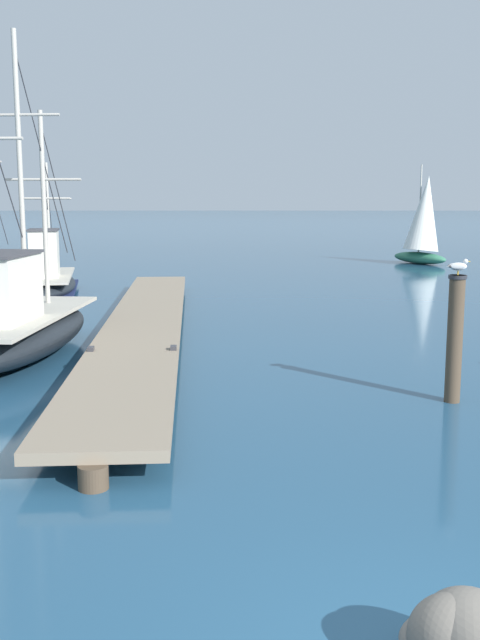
# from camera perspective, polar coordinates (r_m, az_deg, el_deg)

# --- Properties ---
(floating_dock) EXTENTS (3.23, 19.75, 0.53)m
(floating_dock) POSITION_cam_1_polar(r_m,az_deg,el_deg) (18.32, -7.36, -0.13)
(floating_dock) COLOR gray
(floating_dock) RESTS_ON ground
(fishing_boat_2) EXTENTS (3.00, 6.74, 5.09)m
(fishing_boat_2) POSITION_cam_1_polar(r_m,az_deg,el_deg) (26.43, -14.69, 3.06)
(fishing_boat_2) COLOR black
(fishing_boat_2) RESTS_ON ground
(fishing_boat_6) EXTENTS (2.35, 7.34, 6.81)m
(fishing_boat_6) POSITION_cam_1_polar(r_m,az_deg,el_deg) (16.28, -16.69, -0.35)
(fishing_boat_6) COLOR black
(fishing_boat_6) RESTS_ON ground
(mooring_piling) EXTENTS (0.30, 0.30, 2.13)m
(mooring_piling) POSITION_cam_1_polar(r_m,az_deg,el_deg) (12.69, 16.28, -1.27)
(mooring_piling) COLOR #4C3D2D
(mooring_piling) RESTS_ON ground
(perched_seagull) EXTENTS (0.38, 0.14, 0.26)m
(perched_seagull) POSITION_cam_1_polar(r_m,az_deg,el_deg) (12.53, 16.50, 4.03)
(perched_seagull) COLOR gold
(perched_seagull) RESTS_ON mooring_piling
(shore_rock_near_right) EXTENTS (1.06, 1.13, 0.64)m
(shore_rock_near_right) POSITION_cam_1_polar(r_m,az_deg,el_deg) (5.89, 17.08, -22.58)
(shore_rock_near_right) COLOR #69645C
(shore_rock_near_right) RESTS_ON ground
(distant_sailboat) EXTENTS (2.93, 3.66, 5.07)m
(distant_sailboat) POSITION_cam_1_polar(r_m,az_deg,el_deg) (39.37, 14.03, 7.48)
(distant_sailboat) COLOR #337556
(distant_sailboat) RESTS_ON ground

